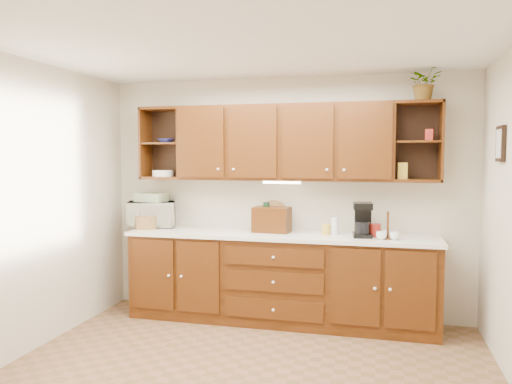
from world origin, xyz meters
The scene contains 25 objects.
floor centered at (0.00, 0.00, 0.00)m, with size 4.00×4.00×0.00m, color brown.
ceiling centered at (0.00, 0.00, 2.60)m, with size 4.00×4.00×0.00m, color white.
back_wall centered at (0.00, 1.75, 1.30)m, with size 4.00×4.00×0.00m, color beige.
left_wall centered at (-2.00, 0.00, 1.30)m, with size 3.50×3.50×0.00m, color beige.
base_cabinets centered at (0.00, 1.45, 0.45)m, with size 3.20×0.60×0.90m, color #351906.
countertop centered at (0.00, 1.44, 0.92)m, with size 3.24×0.64×0.04m, color white.
upper_cabinets centered at (0.01, 1.59, 1.89)m, with size 3.20×0.33×0.80m.
undercabinet_light centered at (0.00, 1.53, 1.47)m, with size 0.40×0.05×0.03m, color white.
framed_picture centered at (1.98, 0.90, 1.85)m, with size 0.03×0.24×0.30m, color black.
wicker_basket centered at (-1.52, 1.43, 1.01)m, with size 0.25×0.25×0.14m, color olive.
microwave centered at (-1.52, 1.56, 1.09)m, with size 0.53×0.36×0.29m, color beige.
towel_stack centered at (-1.52, 1.56, 1.28)m, with size 0.32×0.24×0.10m, color #DCDE68.
wine_bottle centered at (-0.18, 1.57, 1.10)m, with size 0.07×0.07×0.32m, color black.
woven_tray centered at (-0.11, 1.65, 0.95)m, with size 0.33×0.33×0.02m, color olive.
bread_box centered at (-0.10, 1.52, 1.07)m, with size 0.38×0.24×0.27m, color #351906.
mug_tree centered at (1.09, 1.35, 0.98)m, with size 0.26×0.25×0.27m.
canister_red centered at (0.97, 1.49, 1.00)m, with size 0.12×0.12×0.13m, color #A22117.
canister_white centered at (0.56, 1.51, 1.03)m, with size 0.08×0.08×0.18m, color white.
canister_yellow centered at (0.48, 1.48, 0.99)m, with size 0.09×0.09×0.11m, color gold.
coffee_maker centered at (0.85, 1.44, 1.11)m, with size 0.21×0.26×0.34m.
bowl_stack centered at (-1.33, 1.56, 1.92)m, with size 0.17×0.17×0.04m, color navy.
plate_stack centered at (-1.37, 1.55, 1.56)m, with size 0.24×0.24×0.07m, color white.
pantry_box_yellow centered at (1.22, 1.55, 1.60)m, with size 0.09×0.07×0.16m, color gold.
pantry_box_red centered at (1.47, 1.55, 1.96)m, with size 0.07×0.07×0.11m, color #A22117.
potted_plant centered at (1.42, 1.54, 2.46)m, with size 0.31×0.27×0.34m, color #999999.
Camera 1 is at (1.02, -3.63, 1.74)m, focal length 35.00 mm.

